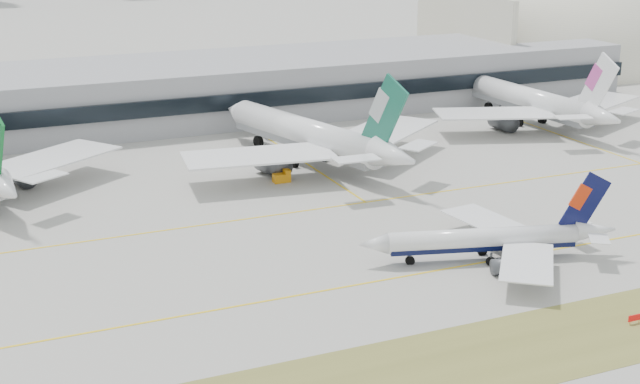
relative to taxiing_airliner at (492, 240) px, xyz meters
name	(u,v)px	position (x,y,z in m)	size (l,w,h in m)	color
ground	(319,277)	(-28.40, 4.47, -3.47)	(3000.00, 3000.00, 0.00)	gray
taxiing_airliner	(492,240)	(0.00, 0.00, 0.00)	(42.05, 35.87, 14.37)	white
widebody_cathay	(311,137)	(-4.84, 62.91, 2.96)	(65.58, 65.47, 24.16)	white
widebody_china_air	(535,103)	(63.13, 74.53, 2.55)	(63.48, 62.09, 22.64)	white
terminal	(146,94)	(-28.40, 119.31, 4.04)	(280.00, 43.10, 15.00)	gray
hangar	(569,69)	(126.16, 139.47, -3.33)	(91.00, 60.00, 60.00)	beige
hold_sign_right	(635,318)	(4.89, -27.53, -2.59)	(2.20, 0.15, 1.35)	red
gse_c	(282,177)	(-15.43, 53.42, -2.42)	(3.55, 2.00, 2.60)	orange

